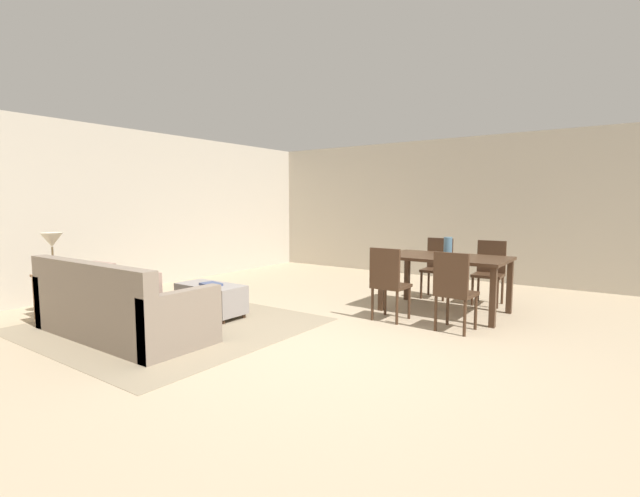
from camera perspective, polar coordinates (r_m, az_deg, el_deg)
The scene contains 15 objects.
ground_plane at distance 4.67m, azimuth -0.01°, elevation -12.51°, with size 10.80×10.80×0.00m, color tan.
wall_back at distance 8.99m, azimuth 18.84°, elevation 4.77°, with size 9.00×0.12×2.70m, color #BCB2A0.
wall_left at distance 8.18m, azimuth -24.49°, elevation 4.48°, with size 0.12×11.00×2.70m, color #BCB2A0.
area_rug at distance 5.78m, azimuth -18.40°, elevation -9.16°, with size 3.00×2.80×0.01m, color gray.
couch at distance 5.45m, azimuth -24.24°, elevation -7.15°, with size 2.20×0.90×0.86m.
ottoman_table at distance 6.01m, azimuth -13.69°, elevation -6.14°, with size 0.92×0.45×0.42m.
side_table at distance 6.64m, azimuth -30.69°, elevation -3.83°, with size 0.40×0.40×0.57m.
table_lamp at distance 6.58m, azimuth -30.93°, elevation 0.74°, with size 0.26×0.26×0.53m.
dining_table at distance 6.23m, azimuth 15.65°, elevation -1.77°, with size 1.59×0.95×0.76m.
dining_chair_near_left at distance 5.63m, azimuth 8.65°, elevation -3.96°, with size 0.41×0.41×0.92m.
dining_chair_near_right at distance 5.31m, azimuth 16.64°, elevation -4.72°, with size 0.42×0.42×0.92m.
dining_chair_far_left at distance 7.22m, azimuth 14.76°, elevation -1.92°, with size 0.42×0.42×0.92m.
dining_chair_far_right at distance 6.96m, azimuth 20.76°, elevation -2.39°, with size 0.42×0.42×0.92m.
vase_centerpiece at distance 6.23m, azimuth 15.95°, elevation 0.24°, with size 0.11×0.11×0.25m, color slate.
book_on_ottoman at distance 5.89m, azimuth -13.70°, elevation -4.44°, with size 0.26×0.20×0.03m, color #3F4C72.
Camera 1 is at (2.57, -3.62, 1.47)m, focal length 25.17 mm.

